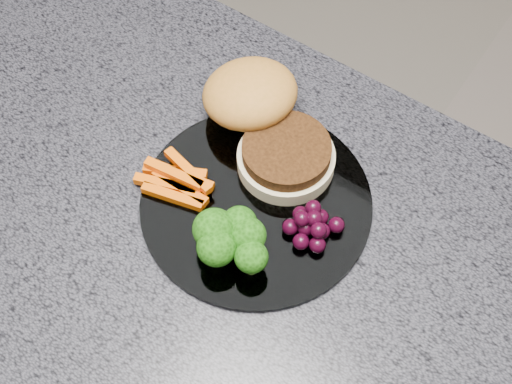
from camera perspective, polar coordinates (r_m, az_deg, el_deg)
island_cabinet at (r=1.22m, az=-2.91°, el=-13.79°), size 1.20×0.60×0.86m
countertop at (r=0.80m, az=-4.32°, el=-4.15°), size 1.20×0.60×0.04m
plate at (r=0.80m, az=-0.00°, el=-0.85°), size 0.26×0.26×0.01m
burger at (r=0.83m, az=0.52°, el=5.97°), size 0.22×0.18×0.06m
carrot_sticks at (r=0.80m, az=-6.33°, el=0.94°), size 0.09×0.06×0.02m
broccoli at (r=0.74m, az=-2.08°, el=-3.66°), size 0.09×0.08×0.05m
grape_bunch at (r=0.77m, az=4.48°, el=-2.68°), size 0.06×0.06×0.03m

